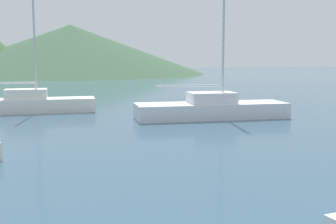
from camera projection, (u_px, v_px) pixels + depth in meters
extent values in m
cube|color=silver|center=(211.00, 111.00, 21.53)|extent=(7.97, 3.12, 0.78)
cube|color=silver|center=(212.00, 98.00, 21.44)|extent=(2.50, 1.79, 0.55)
cylinder|color=#BCBCC1|center=(223.00, 40.00, 21.20)|extent=(0.12, 0.12, 6.33)
cylinder|color=#BCBCC1|center=(190.00, 86.00, 21.12)|extent=(3.48, 0.53, 0.10)
cube|color=white|center=(27.00, 106.00, 23.70)|extent=(7.68, 2.43, 0.78)
cube|color=white|center=(26.00, 94.00, 23.62)|extent=(2.37, 1.42, 0.55)
cylinder|color=#BCBCC1|center=(34.00, 37.00, 23.35)|extent=(0.12, 0.12, 6.86)
cylinder|color=#BCBCC1|center=(4.00, 83.00, 23.26)|extent=(3.39, 0.41, 0.10)
cone|color=#38563D|center=(71.00, 49.00, 80.15)|extent=(50.91, 50.91, 9.29)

